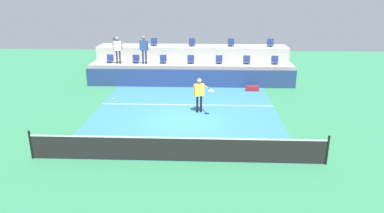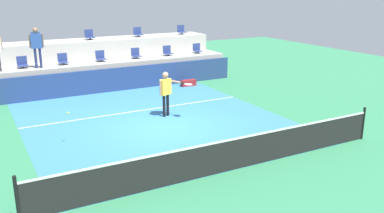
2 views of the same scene
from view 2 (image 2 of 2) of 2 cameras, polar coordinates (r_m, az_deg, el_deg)
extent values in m
plane|color=#2D754C|center=(14.57, -3.82, -3.01)|extent=(40.00, 40.00, 0.00)
cube|color=teal|center=(15.43, -5.39, -1.92)|extent=(9.00, 10.00, 0.01)
cube|color=white|center=(16.67, -7.30, -0.58)|extent=(9.00, 0.06, 0.00)
cylinder|color=black|center=(9.53, -22.85, -11.67)|extent=(0.08, 0.08, 1.07)
cylinder|color=black|center=(14.48, 22.39, -2.14)|extent=(0.08, 0.08, 1.07)
cube|color=black|center=(11.13, 4.89, -6.76)|extent=(10.40, 0.01, 0.87)
cube|color=white|center=(10.97, 4.95, -4.65)|extent=(10.40, 0.02, 0.05)
cube|color=navy|center=(19.83, -11.18, 3.57)|extent=(13.00, 0.16, 1.10)
cube|color=#ADAAA3|center=(21.04, -12.27, 4.43)|extent=(13.00, 1.80, 1.25)
cube|color=#ADAAA3|center=(22.67, -13.66, 6.27)|extent=(13.00, 1.80, 2.10)
cylinder|color=#2D2D33|center=(20.08, -22.15, 5.02)|extent=(0.08, 0.08, 0.10)
cube|color=navy|center=(20.07, -22.17, 5.21)|extent=(0.44, 0.40, 0.04)
cube|color=navy|center=(20.21, -22.30, 5.88)|extent=(0.44, 0.04, 0.38)
cylinder|color=#2D2D33|center=(20.35, -17.18, 5.63)|extent=(0.08, 0.08, 0.10)
cube|color=navy|center=(20.34, -17.20, 5.82)|extent=(0.44, 0.40, 0.04)
cube|color=navy|center=(20.48, -17.35, 6.47)|extent=(0.44, 0.04, 0.38)
cylinder|color=#2D2D33|center=(20.77, -12.32, 6.18)|extent=(0.08, 0.08, 0.10)
cube|color=navy|center=(20.75, -12.33, 6.37)|extent=(0.44, 0.40, 0.04)
cube|color=navy|center=(20.89, -12.51, 7.00)|extent=(0.44, 0.04, 0.38)
cylinder|color=#2D2D33|center=(21.34, -7.60, 6.67)|extent=(0.08, 0.08, 0.10)
cube|color=navy|center=(21.33, -7.61, 6.85)|extent=(0.44, 0.40, 0.04)
cube|color=navy|center=(21.46, -7.80, 7.47)|extent=(0.44, 0.04, 0.38)
cylinder|color=#2D2D33|center=(22.03, -3.26, 7.08)|extent=(0.08, 0.08, 0.10)
cube|color=navy|center=(22.01, -3.26, 7.26)|extent=(0.44, 0.40, 0.04)
cube|color=navy|center=(22.14, -3.48, 7.86)|extent=(0.44, 0.04, 0.38)
cylinder|color=#2D2D33|center=(22.84, 0.83, 7.43)|extent=(0.08, 0.08, 0.10)
cube|color=navy|center=(22.83, 0.83, 7.61)|extent=(0.44, 0.40, 0.04)
cube|color=navy|center=(22.95, 0.61, 8.18)|extent=(0.44, 0.04, 0.38)
cylinder|color=#2D2D33|center=(21.84, -20.53, 8.27)|extent=(0.08, 0.08, 0.10)
cube|color=navy|center=(21.83, -20.55, 8.45)|extent=(0.44, 0.40, 0.04)
cube|color=navy|center=(21.99, -20.67, 9.04)|extent=(0.44, 0.04, 0.38)
cylinder|color=#2D2D33|center=(22.36, -13.79, 8.99)|extent=(0.08, 0.08, 0.10)
cube|color=navy|center=(22.35, -13.81, 9.16)|extent=(0.44, 0.40, 0.04)
cube|color=navy|center=(22.50, -13.96, 9.74)|extent=(0.44, 0.04, 0.38)
cylinder|color=#2D2D33|center=(23.19, -7.32, 9.56)|extent=(0.08, 0.08, 0.10)
cube|color=navy|center=(23.18, -7.33, 9.73)|extent=(0.44, 0.40, 0.04)
cube|color=navy|center=(23.32, -7.51, 10.28)|extent=(0.44, 0.04, 0.38)
cylinder|color=#2D2D33|center=(24.28, -1.35, 9.98)|extent=(0.08, 0.08, 0.10)
cube|color=navy|center=(24.27, -1.36, 10.14)|extent=(0.44, 0.40, 0.04)
cube|color=navy|center=(24.41, -1.56, 10.67)|extent=(0.44, 0.04, 0.38)
cylinder|color=black|center=(15.74, -3.85, 0.08)|extent=(0.14, 0.14, 0.85)
cylinder|color=black|center=(15.87, -3.35, 0.22)|extent=(0.14, 0.14, 0.85)
cube|color=yellow|center=(15.62, -3.64, 2.70)|extent=(0.49, 0.32, 0.60)
sphere|color=#A87A5B|center=(15.52, -3.67, 4.34)|extent=(0.29, 0.29, 0.23)
cylinder|color=#A87A5B|center=(15.44, -4.34, 2.59)|extent=(0.09, 0.09, 0.56)
cylinder|color=#A87A5B|center=(15.58, -2.27, 3.43)|extent=(0.24, 0.53, 0.07)
cylinder|color=black|center=(15.33, -1.28, 3.22)|extent=(0.12, 0.26, 0.04)
ellipsoid|color=silver|center=(15.14, -0.51, 3.07)|extent=(0.35, 0.39, 0.03)
cylinder|color=#A87A5B|center=(19.58, -24.67, 7.81)|extent=(0.08, 0.08, 0.57)
cylinder|color=navy|center=(19.81, -20.63, 6.19)|extent=(0.13, 0.13, 0.88)
cylinder|color=navy|center=(19.80, -20.04, 6.24)|extent=(0.13, 0.13, 0.88)
cube|color=#2D4C8C|center=(19.70, -20.55, 8.37)|extent=(0.50, 0.27, 0.63)
sphere|color=#846047|center=(19.65, -20.69, 9.76)|extent=(0.28, 0.28, 0.24)
cylinder|color=#846047|center=(19.71, -21.36, 8.35)|extent=(0.08, 0.08, 0.59)
cylinder|color=#846047|center=(19.69, -19.75, 8.50)|extent=(0.08, 0.08, 0.59)
sphere|color=#CCE033|center=(13.28, -16.61, -0.86)|extent=(0.07, 0.07, 0.07)
cube|color=maroon|center=(20.68, -0.50, 3.26)|extent=(0.76, 0.28, 0.30)
camera|label=1|loc=(7.27, 84.93, 9.45)|focal=32.74mm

